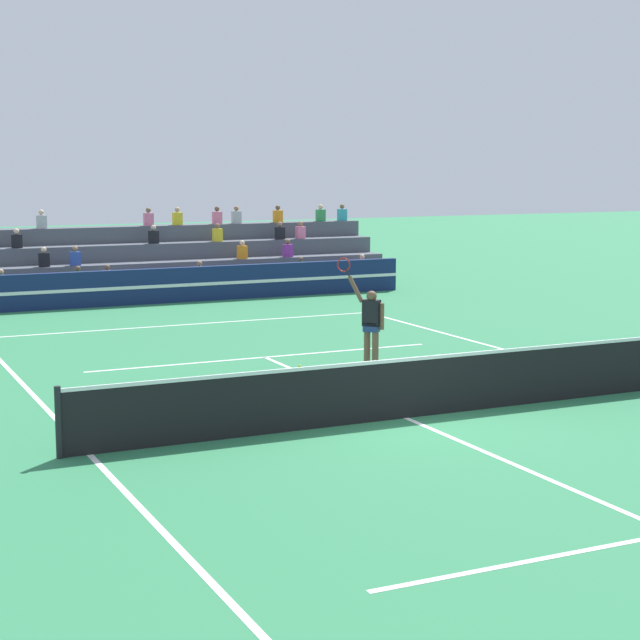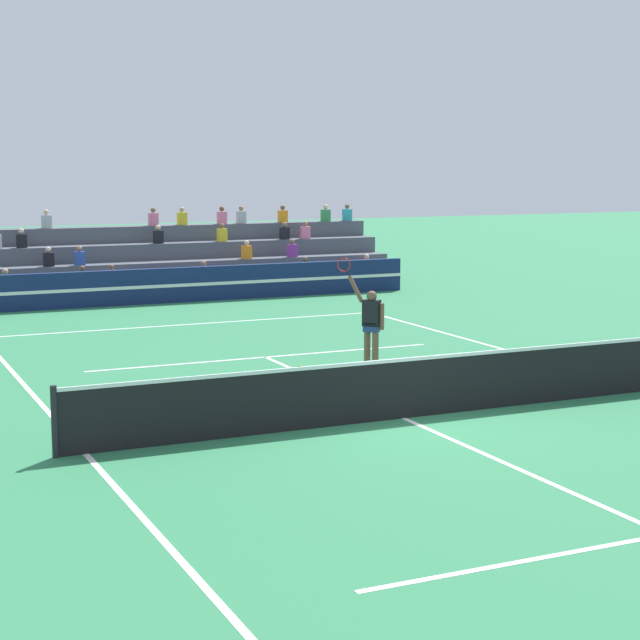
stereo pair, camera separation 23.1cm
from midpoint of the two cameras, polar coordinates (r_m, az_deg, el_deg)
The scene contains 7 objects.
ground_plane at distance 18.61m, azimuth 4.82°, elevation -5.25°, with size 120.00×120.00×0.00m, color #2D7A4C.
court_lines at distance 18.61m, azimuth 4.82°, elevation -5.23°, with size 11.10×23.90×0.01m.
tennis_net at distance 18.49m, azimuth 4.84°, elevation -3.61°, with size 12.00×0.10×1.10m.
sponsor_banner_wall at distance 33.70m, azimuth -9.12°, elevation 1.77°, with size 18.00×0.26×1.10m.
bleacher_stand at distance 36.72m, azimuth -10.47°, elevation 2.73°, with size 18.97×3.80×2.83m.
tennis_player at distance 22.58m, azimuth 3.00°, elevation -0.26°, with size 0.76×0.91×2.44m.
tennis_ball at distance 23.02m, azimuth -0.80°, elevation -2.48°, with size 0.07×0.07×0.07m, color #C6DB33.
Camera 2 is at (-8.82, -15.78, 4.38)m, focal length 60.00 mm.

